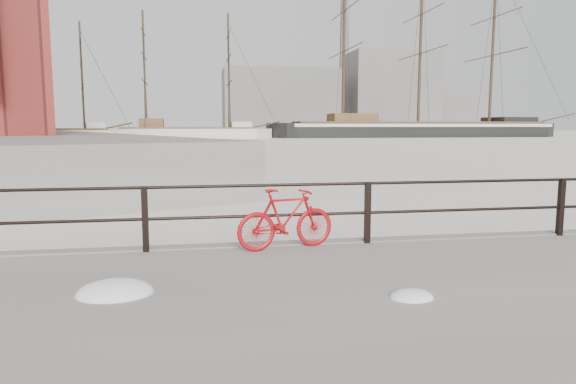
{
  "coord_description": "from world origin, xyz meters",
  "views": [
    {
      "loc": [
        -2.65,
        -8.02,
        2.25
      ],
      "look_at": [
        -1.03,
        1.5,
        1.0
      ],
      "focal_mm": 32.0,
      "sensor_mm": 36.0,
      "label": 1
    }
  ],
  "objects_px": {
    "barque_black": "(417,137)",
    "schooner_mid": "(189,138)",
    "bicycle": "(286,219)",
    "schooner_left": "(45,141)"
  },
  "relations": [
    {
      "from": "schooner_left",
      "to": "bicycle",
      "type": "bearing_deg",
      "value": -85.61
    },
    {
      "from": "barque_black",
      "to": "schooner_left",
      "type": "relative_size",
      "value": 2.73
    },
    {
      "from": "bicycle",
      "to": "schooner_mid",
      "type": "bearing_deg",
      "value": 79.3
    },
    {
      "from": "bicycle",
      "to": "schooner_mid",
      "type": "distance_m",
      "value": 85.01
    },
    {
      "from": "barque_black",
      "to": "schooner_mid",
      "type": "bearing_deg",
      "value": -176.52
    },
    {
      "from": "bicycle",
      "to": "schooner_left",
      "type": "distance_m",
      "value": 78.78
    },
    {
      "from": "bicycle",
      "to": "schooner_left",
      "type": "relative_size",
      "value": 0.06
    },
    {
      "from": "bicycle",
      "to": "schooner_mid",
      "type": "height_order",
      "value": "schooner_mid"
    },
    {
      "from": "schooner_mid",
      "to": "schooner_left",
      "type": "relative_size",
      "value": 1.28
    },
    {
      "from": "barque_black",
      "to": "schooner_mid",
      "type": "distance_m",
      "value": 44.37
    }
  ]
}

